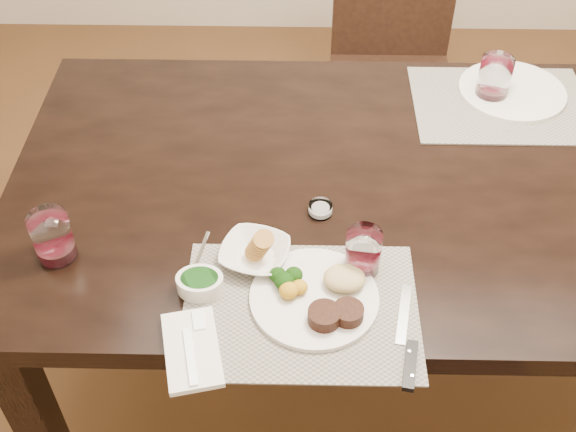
{
  "coord_description": "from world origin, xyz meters",
  "views": [
    {
      "loc": [
        -0.32,
        -1.27,
        1.87
      ],
      "look_at": [
        -0.34,
        -0.2,
        0.82
      ],
      "focal_mm": 45.0,
      "sensor_mm": 36.0,
      "label": 1
    }
  ],
  "objects_px": {
    "chair_far": "(392,55)",
    "far_plate": "(512,91)",
    "steak_knife": "(409,352)",
    "dinner_plate": "(320,296)",
    "cracker_bowl": "(255,253)",
    "wine_glass_near": "(363,253)"
  },
  "relations": [
    {
      "from": "dinner_plate",
      "to": "cracker_bowl",
      "type": "relative_size",
      "value": 1.47
    },
    {
      "from": "steak_knife",
      "to": "dinner_plate",
      "type": "bearing_deg",
      "value": 153.24
    },
    {
      "from": "cracker_bowl",
      "to": "dinner_plate",
      "type": "bearing_deg",
      "value": -38.69
    },
    {
      "from": "steak_knife",
      "to": "far_plate",
      "type": "height_order",
      "value": "same"
    },
    {
      "from": "chair_far",
      "to": "wine_glass_near",
      "type": "relative_size",
      "value": 8.99
    },
    {
      "from": "chair_far",
      "to": "cracker_bowl",
      "type": "xyz_separation_m",
      "value": [
        -0.41,
        -1.2,
        0.27
      ]
    },
    {
      "from": "cracker_bowl",
      "to": "far_plate",
      "type": "bearing_deg",
      "value": 43.05
    },
    {
      "from": "steak_knife",
      "to": "cracker_bowl",
      "type": "bearing_deg",
      "value": 152.62
    },
    {
      "from": "chair_far",
      "to": "far_plate",
      "type": "height_order",
      "value": "chair_far"
    },
    {
      "from": "cracker_bowl",
      "to": "wine_glass_near",
      "type": "distance_m",
      "value": 0.22
    },
    {
      "from": "chair_far",
      "to": "dinner_plate",
      "type": "relative_size",
      "value": 3.52
    },
    {
      "from": "dinner_plate",
      "to": "cracker_bowl",
      "type": "bearing_deg",
      "value": 156.78
    },
    {
      "from": "steak_knife",
      "to": "cracker_bowl",
      "type": "distance_m",
      "value": 0.37
    },
    {
      "from": "chair_far",
      "to": "wine_glass_near",
      "type": "distance_m",
      "value": 1.26
    },
    {
      "from": "cracker_bowl",
      "to": "wine_glass_near",
      "type": "height_order",
      "value": "wine_glass_near"
    },
    {
      "from": "steak_knife",
      "to": "far_plate",
      "type": "bearing_deg",
      "value": 77.47
    },
    {
      "from": "chair_far",
      "to": "far_plate",
      "type": "xyz_separation_m",
      "value": [
        0.24,
        -0.58,
        0.26
      ]
    },
    {
      "from": "cracker_bowl",
      "to": "far_plate",
      "type": "height_order",
      "value": "cracker_bowl"
    },
    {
      "from": "dinner_plate",
      "to": "wine_glass_near",
      "type": "xyz_separation_m",
      "value": [
        0.09,
        0.09,
        0.03
      ]
    },
    {
      "from": "steak_knife",
      "to": "wine_glass_near",
      "type": "relative_size",
      "value": 2.48
    },
    {
      "from": "chair_far",
      "to": "dinner_plate",
      "type": "distance_m",
      "value": 1.36
    },
    {
      "from": "dinner_plate",
      "to": "far_plate",
      "type": "distance_m",
      "value": 0.89
    }
  ]
}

